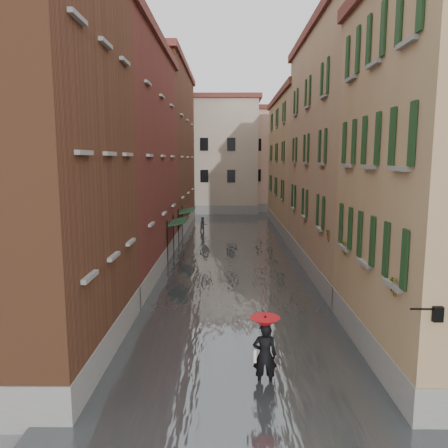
{
  "coord_description": "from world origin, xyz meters",
  "views": [
    {
      "loc": [
        -0.33,
        -15.4,
        6.43
      ],
      "look_at": [
        -0.55,
        7.44,
        3.0
      ],
      "focal_mm": 35.0,
      "sensor_mm": 36.0,
      "label": 1
    }
  ],
  "objects": [
    {
      "name": "ground",
      "position": [
        0.0,
        0.0,
        0.0
      ],
      "size": [
        120.0,
        120.0,
        0.0
      ],
      "primitive_type": "plane",
      "color": "#5F5F61",
      "rests_on": "ground"
    },
    {
      "name": "floodwater",
      "position": [
        0.0,
        13.0,
        0.1
      ],
      "size": [
        10.0,
        60.0,
        0.2
      ],
      "primitive_type": "cube",
      "color": "#51575A",
      "rests_on": "ground"
    },
    {
      "name": "building_left_near",
      "position": [
        -7.0,
        -2.0,
        6.5
      ],
      "size": [
        6.0,
        8.0,
        13.0
      ],
      "primitive_type": "cube",
      "color": "brown",
      "rests_on": "ground"
    },
    {
      "name": "building_left_mid",
      "position": [
        -7.0,
        9.0,
        6.25
      ],
      "size": [
        6.0,
        14.0,
        12.5
      ],
      "primitive_type": "cube",
      "color": "maroon",
      "rests_on": "ground"
    },
    {
      "name": "building_left_far",
      "position": [
        -7.0,
        24.0,
        7.0
      ],
      "size": [
        6.0,
        16.0,
        14.0
      ],
      "primitive_type": "cube",
      "color": "brown",
      "rests_on": "ground"
    },
    {
      "name": "building_right_mid",
      "position": [
        7.0,
        9.0,
        6.5
      ],
      "size": [
        6.0,
        14.0,
        13.0
      ],
      "primitive_type": "cube",
      "color": "#997E5D",
      "rests_on": "ground"
    },
    {
      "name": "building_right_far",
      "position": [
        7.0,
        24.0,
        5.75
      ],
      "size": [
        6.0,
        16.0,
        11.5
      ],
      "primitive_type": "cube",
      "color": "#91704A",
      "rests_on": "ground"
    },
    {
      "name": "building_end_cream",
      "position": [
        -3.0,
        38.0,
        6.5
      ],
      "size": [
        12.0,
        9.0,
        13.0
      ],
      "primitive_type": "cube",
      "color": "#BBB295",
      "rests_on": "ground"
    },
    {
      "name": "building_end_pink",
      "position": [
        6.0,
        40.0,
        6.0
      ],
      "size": [
        10.0,
        9.0,
        12.0
      ],
      "primitive_type": "cube",
      "color": "tan",
      "rests_on": "ground"
    },
    {
      "name": "awning_near",
      "position": [
        -3.49,
        11.53,
        2.47
      ],
      "size": [
        1.09,
        2.94,
        2.8
      ],
      "color": "#16331D",
      "rests_on": "ground"
    },
    {
      "name": "awning_far",
      "position": [
        -3.49,
        17.23,
        2.46
      ],
      "size": [
        1.09,
        2.82,
        2.8
      ],
      "color": "#16331D",
      "rests_on": "ground"
    },
    {
      "name": "wall_lantern",
      "position": [
        4.33,
        -6.0,
        3.01
      ],
      "size": [
        0.71,
        0.22,
        0.35
      ],
      "color": "black",
      "rests_on": "ground"
    },
    {
      "name": "window_planters",
      "position": [
        4.12,
        -0.33,
        3.51
      ],
      "size": [
        0.59,
        8.36,
        0.84
      ],
      "color": "#985532",
      "rests_on": "ground"
    },
    {
      "name": "pedestrian_main",
      "position": [
        0.7,
        -3.79,
        1.2
      ],
      "size": [
        0.86,
        0.86,
        2.06
      ],
      "color": "black",
      "rests_on": "ground"
    },
    {
      "name": "pedestrian_far",
      "position": [
        -2.5,
        21.83,
        0.71
      ],
      "size": [
        0.84,
        0.76,
        1.43
      ],
      "primitive_type": "imported",
      "rotation": [
        0.0,
        0.0,
        0.37
      ],
      "color": "black",
      "rests_on": "ground"
    }
  ]
}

